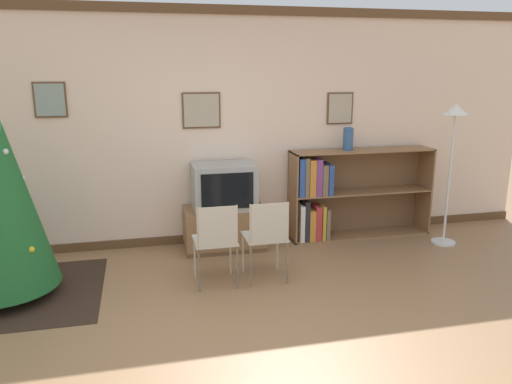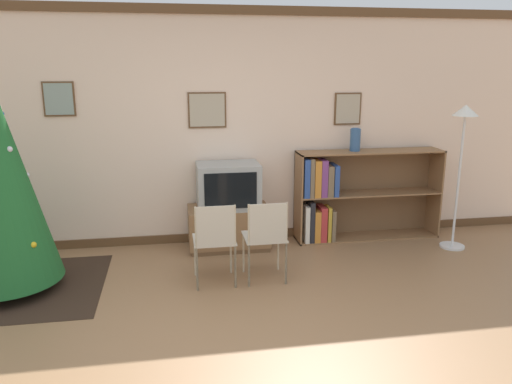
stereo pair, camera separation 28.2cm
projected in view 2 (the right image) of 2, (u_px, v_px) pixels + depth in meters
The scene contains 10 objects.
ground_plane at pixel (244, 354), 3.66m from camera, with size 24.00×24.00×0.00m, color #936B47.
wall_back at pixel (212, 128), 5.76m from camera, with size 8.27×0.11×2.70m.
area_rug at pixel (10, 289), 4.72m from camera, with size 1.73×1.46×0.01m.
tv_console at pixel (229, 227), 5.75m from camera, with size 0.92×0.50×0.48m.
television at pixel (228, 186), 5.63m from camera, with size 0.70×0.49×0.51m.
folding_chair_left at pixel (215, 239), 4.70m from camera, with size 0.40×0.40×0.82m.
folding_chair_right at pixel (266, 236), 4.78m from camera, with size 0.40×0.40×0.82m.
bookshelf at pixel (342, 196), 5.99m from camera, with size 1.76×0.36×1.08m.
vase at pixel (355, 139), 5.86m from camera, with size 0.12×0.12×0.27m.
standing_lamp at pixel (463, 140), 5.51m from camera, with size 0.28×0.28×1.64m.
Camera 2 is at (-0.46, -3.23, 2.05)m, focal length 35.00 mm.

